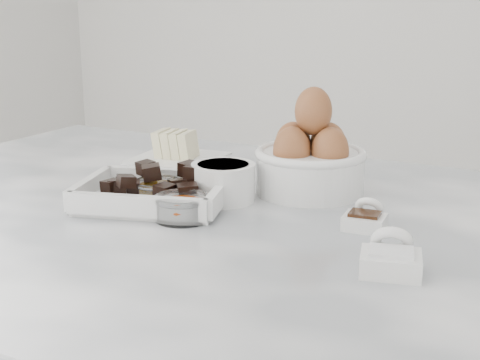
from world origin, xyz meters
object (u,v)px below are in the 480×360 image
sugar_ramekin (223,181)px  zest_bowl (182,207)px  salt_spoon (391,257)px  honey_bowl (158,190)px  butter_plate (177,153)px  chocolate_dish (154,189)px  egg_bowl (310,159)px  vanilla_spoon (366,218)px

sugar_ramekin → zest_bowl: size_ratio=1.20×
sugar_ramekin → salt_spoon: size_ratio=1.04×
honey_bowl → salt_spoon: salt_spoon is taller
sugar_ramekin → butter_plate: bearing=140.3°
zest_bowl → butter_plate: bearing=125.0°
chocolate_dish → egg_bowl: (0.17, 0.16, 0.03)m
chocolate_dish → sugar_ramekin: bearing=41.3°
butter_plate → egg_bowl: egg_bowl is taller
honey_bowl → egg_bowl: bearing=39.3°
vanilla_spoon → sugar_ramekin: bearing=175.4°
sugar_ramekin → zest_bowl: (-0.00, -0.10, -0.01)m
zest_bowl → salt_spoon: bearing=-7.6°
chocolate_dish → egg_bowl: bearing=44.1°
chocolate_dish → salt_spoon: bearing=-11.5°
chocolate_dish → honey_bowl: bearing=109.2°
butter_plate → sugar_ramekin: (0.17, -0.14, 0.01)m
butter_plate → sugar_ramekin: 0.23m
sugar_ramekin → vanilla_spoon: (0.21, -0.02, -0.02)m
butter_plate → egg_bowl: 0.27m
sugar_ramekin → egg_bowl: 0.13m
honey_bowl → vanilla_spoon: vanilla_spoon is taller
chocolate_dish → vanilla_spoon: (0.29, 0.05, -0.01)m
salt_spoon → butter_plate: bearing=148.2°
egg_bowl → salt_spoon: 0.30m
vanilla_spoon → chocolate_dish: bearing=-170.7°
chocolate_dish → zest_bowl: chocolate_dish is taller
egg_bowl → vanilla_spoon: size_ratio=2.50×
sugar_ramekin → vanilla_spoon: 0.21m
chocolate_dish → sugar_ramekin: 0.10m
vanilla_spoon → salt_spoon: 0.14m
honey_bowl → zest_bowl: (0.08, -0.05, 0.00)m
butter_plate → salt_spoon: butter_plate is taller
sugar_ramekin → honey_bowl: 0.09m
sugar_ramekin → salt_spoon: bearing=-26.0°
vanilla_spoon → salt_spoon: (0.07, -0.12, 0.00)m
chocolate_dish → butter_plate: size_ratio=1.52×
chocolate_dish → vanilla_spoon: chocolate_dish is taller
zest_bowl → egg_bowl: bearing=63.7°
sugar_ramekin → chocolate_dish: bearing=-138.7°
chocolate_dish → salt_spoon: (0.35, -0.07, -0.01)m
honey_bowl → zest_bowl: zest_bowl is taller
butter_plate → sugar_ramekin: butter_plate is taller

